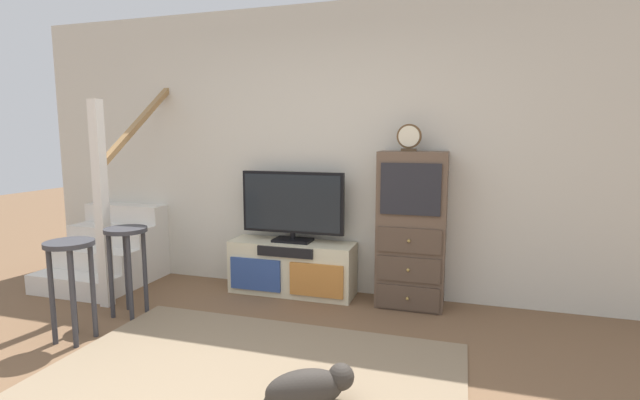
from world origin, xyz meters
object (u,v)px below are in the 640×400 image
bar_stool_near (71,268)px  side_cabinet (411,230)px  media_console (292,268)px  bar_stool_far (127,251)px  desk_clock (409,138)px  dog (310,388)px  television (292,205)px

bar_stool_near → side_cabinet: bearing=32.6°
media_console → bar_stool_far: 1.47m
desk_clock → dog: size_ratio=0.47×
television → desk_clock: size_ratio=4.32×
television → bar_stool_near: television is taller
media_console → dog: (0.76, -1.74, -0.13)m
side_cabinet → bar_stool_near: side_cabinet is taller
television → bar_stool_near: 1.89m
side_cabinet → bar_stool_far: (-2.22, -0.92, -0.13)m
media_console → dog: size_ratio=2.42×
media_console → side_cabinet: (1.11, 0.01, 0.43)m
desk_clock → bar_stool_far: 2.54m
bar_stool_near → bar_stool_far: 0.53m
bar_stool_far → television: bearing=40.0°
bar_stool_near → media_console: bearing=51.2°
side_cabinet → dog: size_ratio=2.77×
dog → side_cabinet: bearing=78.7°
desk_clock → bar_stool_near: 2.81m
desk_clock → dog: (-0.31, -1.74, -1.36)m
media_console → desk_clock: (1.07, -0.00, 1.23)m
media_console → television: (0.00, 0.02, 0.60)m
television → media_console: bearing=-90.0°
media_console → television: bearing=90.0°
bar_stool_near → television: bearing=51.7°
bar_stool_far → desk_clock: bearing=22.5°
television → desk_clock: desk_clock is taller
side_cabinet → desk_clock: (-0.04, -0.01, 0.80)m
media_console → dog: 1.91m
media_console → bar_stool_near: size_ratio=1.60×
media_console → bar_stool_far: bearing=-140.8°
side_cabinet → bar_stool_near: 2.70m
television → side_cabinet: size_ratio=0.73×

